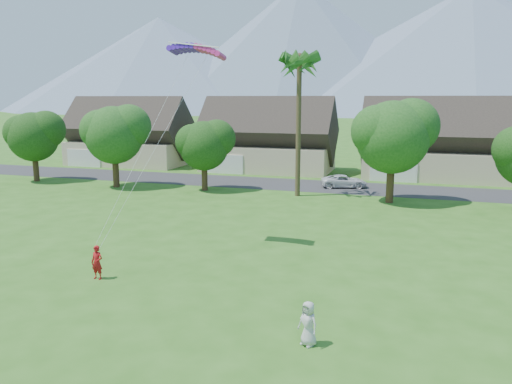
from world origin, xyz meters
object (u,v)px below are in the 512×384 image
at_px(watcher, 308,324).
at_px(parked_car, 344,181).
at_px(kite_flyer, 97,262).
at_px(parafoil_kite, 197,48).

xyz_separation_m(watcher, parked_car, (-3.14, 32.19, -0.20)).
bearing_deg(watcher, kite_flyer, -168.60).
bearing_deg(parked_car, parafoil_kite, 150.46).
relative_size(kite_flyer, parked_car, 0.38).
xyz_separation_m(parked_car, parafoil_kite, (-5.43, -22.10, 10.74)).
distance_m(kite_flyer, watcher, 11.56).
distance_m(kite_flyer, parked_car, 29.88).
bearing_deg(kite_flyer, watcher, -14.69).
xyz_separation_m(kite_flyer, watcher, (11.06, -3.38, -0.02)).
relative_size(kite_flyer, watcher, 1.02).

